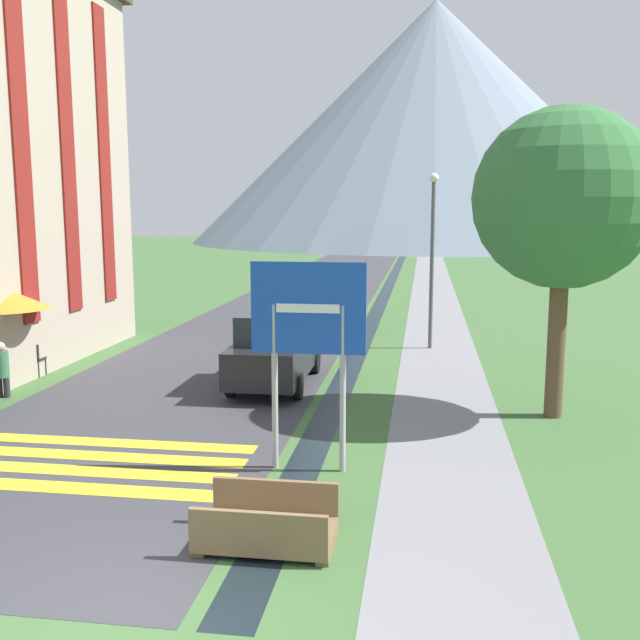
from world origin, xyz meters
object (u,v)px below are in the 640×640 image
(footbridge, at_px, (267,527))
(cafe_umbrella_middle_orange, at_px, (7,299))
(parked_car_near, at_px, (275,348))
(parked_car_far, at_px, (329,303))
(person_seated_near, at_px, (2,367))
(streetlamp, at_px, (432,246))
(tree_by_path, at_px, (564,199))
(cafe_chair_far_right, at_px, (34,357))
(road_sign, at_px, (308,331))
(cafe_chair_far_left, at_px, (22,359))
(person_seated_far, at_px, (9,354))

(footbridge, distance_m, cafe_umbrella_middle_orange, 10.74)
(parked_car_near, height_order, cafe_umbrella_middle_orange, cafe_umbrella_middle_orange)
(parked_car_far, relative_size, person_seated_near, 3.25)
(streetlamp, bearing_deg, tree_by_path, -70.57)
(cafe_chair_far_right, bearing_deg, road_sign, -41.06)
(cafe_chair_far_left, distance_m, person_seated_near, 1.74)
(cafe_chair_far_right, height_order, cafe_umbrella_middle_orange, cafe_umbrella_middle_orange)
(person_seated_far, bearing_deg, parked_car_near, 5.50)
(cafe_chair_far_left, bearing_deg, person_seated_far, -139.00)
(footbridge, relative_size, tree_by_path, 0.27)
(cafe_chair_far_left, distance_m, cafe_chair_far_right, 0.33)
(road_sign, bearing_deg, parked_car_near, 107.16)
(parked_car_near, xyz_separation_m, cafe_chair_far_left, (-6.36, -0.39, -0.40))
(road_sign, height_order, footbridge, road_sign)
(cafe_chair_far_right, height_order, tree_by_path, tree_by_path)
(road_sign, relative_size, tree_by_path, 0.55)
(footbridge, relative_size, parked_car_far, 0.41)
(person_seated_far, bearing_deg, road_sign, -30.58)
(parked_car_near, distance_m, tree_by_path, 7.32)
(road_sign, height_order, person_seated_far, road_sign)
(person_seated_near, bearing_deg, road_sign, -24.64)
(footbridge, height_order, cafe_chair_far_left, cafe_chair_far_left)
(cafe_chair_far_right, bearing_deg, cafe_umbrella_middle_orange, -98.17)
(person_seated_far, xyz_separation_m, tree_by_path, (12.72, -1.17, 3.72))
(tree_by_path, bearing_deg, footbridge, -125.77)
(cafe_chair_far_right, xyz_separation_m, tree_by_path, (12.39, -1.71, 3.88))
(cafe_umbrella_middle_orange, height_order, streetlamp, streetlamp)
(cafe_umbrella_middle_orange, bearing_deg, road_sign, -29.32)
(footbridge, distance_m, cafe_chair_far_right, 11.23)
(cafe_chair_far_left, relative_size, streetlamp, 0.16)
(parked_car_near, distance_m, cafe_umbrella_middle_orange, 6.44)
(parked_car_far, xyz_separation_m, person_seated_near, (-6.03, -10.39, -0.21))
(road_sign, xyz_separation_m, streetlamp, (2.03, 10.64, 0.81))
(road_sign, distance_m, parked_car_near, 5.93)
(road_sign, height_order, parked_car_near, road_sign)
(cafe_chair_far_left, distance_m, streetlamp, 11.78)
(footbridge, relative_size, person_seated_near, 1.34)
(footbridge, relative_size, cafe_umbrella_middle_orange, 0.72)
(footbridge, relative_size, parked_car_near, 0.40)
(footbridge, bearing_deg, road_sign, 87.84)
(road_sign, relative_size, parked_car_far, 0.82)
(parked_car_far, height_order, cafe_chair_far_left, parked_car_far)
(road_sign, xyz_separation_m, cafe_chair_far_left, (-8.06, 5.12, -1.78))
(cafe_umbrella_middle_orange, relative_size, streetlamp, 0.45)
(cafe_chair_far_right, relative_size, streetlamp, 0.16)
(tree_by_path, bearing_deg, cafe_chair_far_left, 173.56)
(cafe_chair_far_left, bearing_deg, parked_car_near, -7.05)
(cafe_chair_far_left, height_order, streetlamp, streetlamp)
(cafe_chair_far_left, height_order, person_seated_far, person_seated_far)
(road_sign, distance_m, parked_car_far, 14.01)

